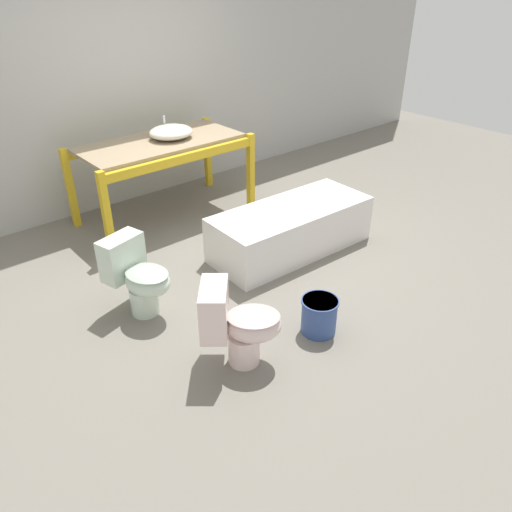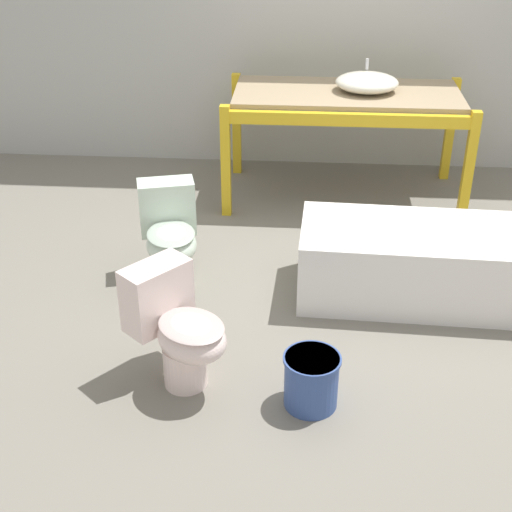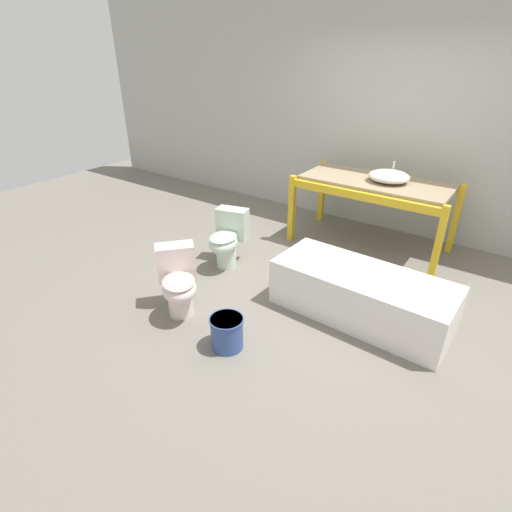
# 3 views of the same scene
# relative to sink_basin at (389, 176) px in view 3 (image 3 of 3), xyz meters

# --- Properties ---
(ground_plane) EXTENTS (12.00, 12.00, 0.00)m
(ground_plane) POSITION_rel_sink_basin_xyz_m (-0.16, -1.16, -0.93)
(ground_plane) COLOR slate
(warehouse_wall_rear) EXTENTS (10.80, 0.08, 3.20)m
(warehouse_wall_rear) POSITION_rel_sink_basin_xyz_m (-0.16, 0.72, 0.67)
(warehouse_wall_rear) COLOR #ADADA8
(warehouse_wall_rear) RESTS_ON ground_plane
(shelving_rack) EXTENTS (1.84, 0.90, 0.86)m
(shelving_rack) POSITION_rel_sink_basin_xyz_m (-0.14, -0.01, -0.18)
(shelving_rack) COLOR gold
(shelving_rack) RESTS_ON ground_plane
(sink_basin) EXTENTS (0.47, 0.43, 0.21)m
(sink_basin) POSITION_rel_sink_basin_xyz_m (0.00, 0.00, 0.00)
(sink_basin) COLOR silver
(sink_basin) RESTS_ON shelving_rack
(bathtub_main) EXTENTS (1.64, 0.72, 0.46)m
(bathtub_main) POSITION_rel_sink_basin_xyz_m (0.36, -1.49, -0.66)
(bathtub_main) COLOR white
(bathtub_main) RESTS_ON ground_plane
(toilet_near) EXTENTS (0.46, 0.61, 0.63)m
(toilet_near) POSITION_rel_sink_basin_xyz_m (-1.27, -1.43, -0.59)
(toilet_near) COLOR silver
(toilet_near) RESTS_ON ground_plane
(toilet_far) EXTENTS (0.63, 0.61, 0.63)m
(toilet_far) POSITION_rel_sink_basin_xyz_m (-1.05, -2.42, -0.59)
(toilet_far) COLOR silver
(toilet_far) RESTS_ON ground_plane
(bucket_white) EXTENTS (0.29, 0.29, 0.29)m
(bucket_white) POSITION_rel_sink_basin_xyz_m (-0.37, -2.55, -0.77)
(bucket_white) COLOR #334C8C
(bucket_white) RESTS_ON ground_plane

